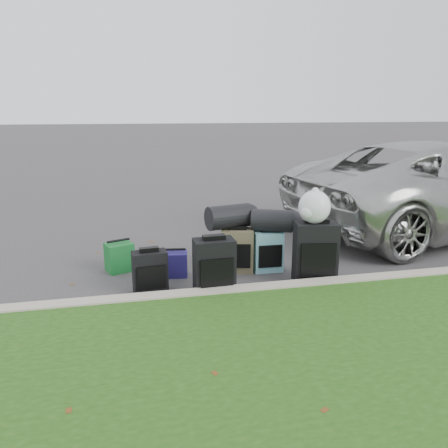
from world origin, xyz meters
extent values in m
plane|color=#383535|center=(0.00, 0.00, 0.00)|extent=(120.00, 120.00, 0.00)
cube|color=#9E937F|center=(0.00, -1.00, 0.07)|extent=(120.00, 0.18, 0.15)
imported|color=#B7B7B2|center=(3.97, 1.15, 0.76)|extent=(5.80, 3.38, 1.52)
cube|color=black|center=(-1.12, -0.56, 0.24)|extent=(0.40, 0.25, 0.48)
cube|color=black|center=(-0.42, -0.78, 0.32)|extent=(0.46, 0.28, 0.64)
cube|color=#47412D|center=(0.01, -0.13, 0.28)|extent=(0.46, 0.34, 0.56)
cube|color=#609EB4|center=(0.39, -0.20, 0.26)|extent=(0.37, 0.23, 0.52)
cube|color=black|center=(0.82, -0.69, 0.37)|extent=(0.54, 0.38, 0.74)
cube|color=#166327|center=(-1.48, 0.20, 0.18)|extent=(0.40, 0.36, 0.37)
cube|color=navy|center=(-0.79, -0.13, 0.15)|extent=(0.31, 0.26, 0.31)
cylinder|color=black|center=(-0.09, -0.05, 0.71)|extent=(0.62, 0.43, 0.30)
cylinder|color=black|center=(0.43, -0.19, 0.67)|extent=(0.58, 0.45, 0.29)
sphere|color=white|center=(0.79, -0.67, 0.93)|extent=(0.37, 0.37, 0.37)
camera|label=1|loc=(-1.27, -5.28, 2.03)|focal=35.00mm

